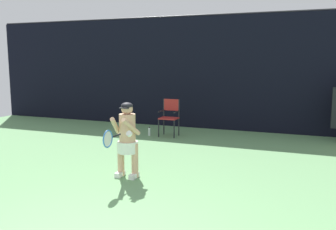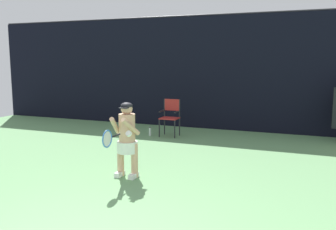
{
  "view_description": "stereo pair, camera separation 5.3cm",
  "coord_description": "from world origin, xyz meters",
  "px_view_note": "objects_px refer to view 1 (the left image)",
  "views": [
    {
      "loc": [
        2.28,
        -3.05,
        2.22
      ],
      "look_at": [
        -0.54,
        4.23,
        1.05
      ],
      "focal_mm": 39.29,
      "sensor_mm": 36.0,
      "label": 1
    },
    {
      "loc": [
        2.33,
        -3.03,
        2.22
      ],
      "look_at": [
        -0.54,
        4.23,
        1.05
      ],
      "focal_mm": 39.29,
      "sensor_mm": 36.0,
      "label": 2
    }
  ],
  "objects_px": {
    "umpire_chair": "(170,115)",
    "tennis_racket": "(108,139)",
    "water_bottle": "(149,132)",
    "tennis_player": "(127,137)"
  },
  "relations": [
    {
      "from": "tennis_player",
      "to": "tennis_racket",
      "type": "xyz_separation_m",
      "value": [
        -0.01,
        -0.67,
        0.11
      ]
    },
    {
      "from": "tennis_player",
      "to": "tennis_racket",
      "type": "bearing_deg",
      "value": -91.12
    },
    {
      "from": "water_bottle",
      "to": "tennis_player",
      "type": "bearing_deg",
      "value": -72.1
    },
    {
      "from": "water_bottle",
      "to": "tennis_player",
      "type": "height_order",
      "value": "tennis_player"
    },
    {
      "from": "umpire_chair",
      "to": "water_bottle",
      "type": "xyz_separation_m",
      "value": [
        -0.57,
        -0.2,
        -0.5
      ]
    },
    {
      "from": "tennis_player",
      "to": "water_bottle",
      "type": "bearing_deg",
      "value": 107.9
    },
    {
      "from": "umpire_chair",
      "to": "tennis_racket",
      "type": "distance_m",
      "value": 4.6
    },
    {
      "from": "water_bottle",
      "to": "umpire_chair",
      "type": "bearing_deg",
      "value": 19.8
    },
    {
      "from": "tennis_player",
      "to": "tennis_racket",
      "type": "distance_m",
      "value": 0.68
    },
    {
      "from": "umpire_chair",
      "to": "water_bottle",
      "type": "distance_m",
      "value": 0.78
    }
  ]
}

